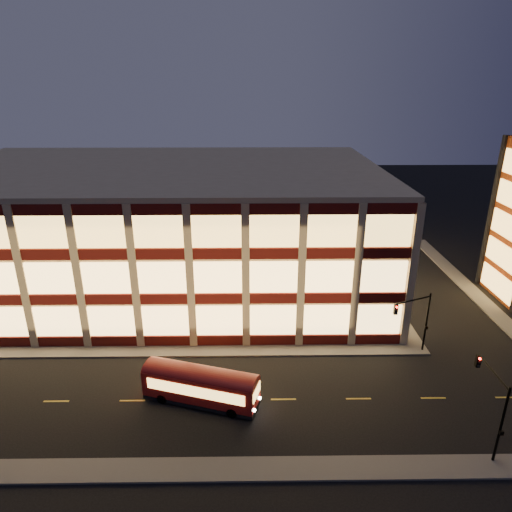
{
  "coord_description": "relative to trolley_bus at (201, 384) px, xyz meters",
  "views": [
    {
      "loc": [
        7.42,
        -35.64,
        23.77
      ],
      "look_at": [
        8.0,
        8.0,
        6.83
      ],
      "focal_mm": 32.0,
      "sensor_mm": 36.0,
      "label": 1
    }
  ],
  "objects": [
    {
      "name": "ground",
      "position": [
        -3.51,
        6.18,
        -1.7
      ],
      "size": [
        200.0,
        200.0,
        0.0
      ],
      "primitive_type": "plane",
      "color": "black",
      "rests_on": "ground"
    },
    {
      "name": "sidewalk_office_south",
      "position": [
        -6.51,
        7.18,
        -1.62
      ],
      "size": [
        54.0,
        2.0,
        0.15
      ],
      "primitive_type": "cube",
      "color": "#514F4C",
      "rests_on": "ground"
    },
    {
      "name": "sidewalk_office_east",
      "position": [
        19.49,
        23.18,
        -1.62
      ],
      "size": [
        2.0,
        30.0,
        0.15
      ],
      "primitive_type": "cube",
      "color": "#514F4C",
      "rests_on": "ground"
    },
    {
      "name": "sidewalk_tower_west",
      "position": [
        30.49,
        23.18,
        -1.62
      ],
      "size": [
        2.0,
        30.0,
        0.15
      ],
      "primitive_type": "cube",
      "color": "#514F4C",
      "rests_on": "ground"
    },
    {
      "name": "sidewalk_near",
      "position": [
        -3.51,
        -6.82,
        -1.62
      ],
      "size": [
        100.0,
        2.0,
        0.15
      ],
      "primitive_type": "cube",
      "color": "#514F4C",
      "rests_on": "ground"
    },
    {
      "name": "office_building",
      "position": [
        -6.42,
        23.1,
        5.55
      ],
      "size": [
        50.45,
        30.45,
        14.5
      ],
      "color": "tan",
      "rests_on": "ground"
    },
    {
      "name": "traffic_signal_far",
      "position": [
        18.7,
        6.42,
        2.42
      ],
      "size": [
        3.79,
        1.87,
        6.0
      ],
      "color": "black",
      "rests_on": "ground"
    },
    {
      "name": "traffic_signal_near",
      "position": [
        19.99,
        -4.85,
        2.43
      ],
      "size": [
        0.32,
        4.45,
        6.0
      ],
      "color": "black",
      "rests_on": "ground"
    },
    {
      "name": "trolley_bus",
      "position": [
        0.0,
        0.0,
        0.0
      ],
      "size": [
        9.29,
        4.8,
        3.06
      ],
      "rotation": [
        0.0,
        0.0,
        -0.3
      ],
      "color": "maroon",
      "rests_on": "ground"
    }
  ]
}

